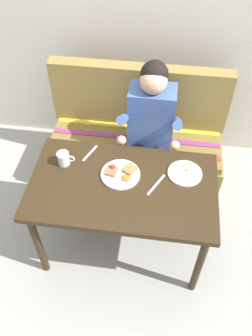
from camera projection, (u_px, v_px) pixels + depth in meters
The scene contains 10 objects.
ground_plane at pixel (123, 243), 2.77m from camera, with size 8.00×8.00×0.00m, color #9E9E96.
back_wall at pixel (146, 7), 2.64m from camera, with size 4.40×0.10×2.60m, color beige.
table at pixel (123, 192), 2.29m from camera, with size 1.20×0.70×0.73m.
couch at pixel (136, 146), 3.03m from camera, with size 1.44×0.56×1.00m.
person at pixel (150, 124), 2.59m from camera, with size 0.45×0.61×1.21m.
plate_breakfast at pixel (120, 174), 2.27m from camera, with size 0.26×0.26×0.05m.
plate_eggs at pixel (185, 173), 2.28m from camera, with size 0.22×0.22×0.04m.
coffee_mug at pixel (64, 158), 2.31m from camera, with size 0.12×0.08×0.09m.
fork at pixel (90, 153), 2.40m from camera, with size 0.01×0.17×0.01m, color silver.
knife at pixel (156, 185), 2.22m from camera, with size 0.01×0.20×0.01m, color silver.
Camera 1 is at (0.21, -1.39, 2.46)m, focal length 37.43 mm.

